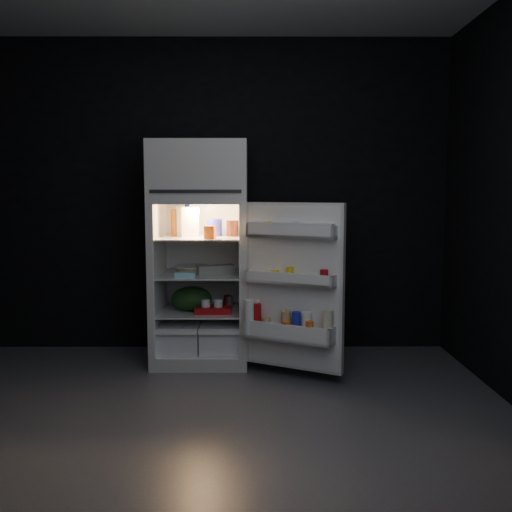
{
  "coord_description": "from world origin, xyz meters",
  "views": [
    {
      "loc": [
        0.32,
        -3.31,
        1.38
      ],
      "look_at": [
        0.33,
        1.0,
        0.9
      ],
      "focal_mm": 40.0,
      "sensor_mm": 36.0,
      "label": 1
    }
  ],
  "objects_px": {
    "refrigerator": "(201,245)",
    "egg_carton": "(216,270)",
    "fridge_door": "(292,290)",
    "yogurt_tray": "(213,310)",
    "milk_jug": "(188,222)"
  },
  "relations": [
    {
      "from": "milk_jug",
      "to": "egg_carton",
      "type": "distance_m",
      "value": 0.45
    },
    {
      "from": "fridge_door",
      "to": "yogurt_tray",
      "type": "relative_size",
      "value": 4.22
    },
    {
      "from": "refrigerator",
      "to": "milk_jug",
      "type": "xyz_separation_m",
      "value": [
        -0.1,
        -0.03,
        0.19
      ]
    },
    {
      "from": "fridge_door",
      "to": "egg_carton",
      "type": "relative_size",
      "value": 4.08
    },
    {
      "from": "yogurt_tray",
      "to": "milk_jug",
      "type": "bearing_deg",
      "value": 144.53
    },
    {
      "from": "fridge_door",
      "to": "milk_jug",
      "type": "distance_m",
      "value": 1.07
    },
    {
      "from": "yogurt_tray",
      "to": "refrigerator",
      "type": "bearing_deg",
      "value": 121.54
    },
    {
      "from": "refrigerator",
      "to": "fridge_door",
      "type": "height_order",
      "value": "refrigerator"
    },
    {
      "from": "fridge_door",
      "to": "milk_jug",
      "type": "height_order",
      "value": "fridge_door"
    },
    {
      "from": "refrigerator",
      "to": "egg_carton",
      "type": "height_order",
      "value": "refrigerator"
    },
    {
      "from": "fridge_door",
      "to": "refrigerator",
      "type": "bearing_deg",
      "value": 142.15
    },
    {
      "from": "fridge_door",
      "to": "yogurt_tray",
      "type": "distance_m",
      "value": 0.75
    },
    {
      "from": "refrigerator",
      "to": "egg_carton",
      "type": "xyz_separation_m",
      "value": [
        0.12,
        -0.06,
        -0.19
      ]
    },
    {
      "from": "refrigerator",
      "to": "egg_carton",
      "type": "bearing_deg",
      "value": -27.29
    },
    {
      "from": "egg_carton",
      "to": "yogurt_tray",
      "type": "xyz_separation_m",
      "value": [
        -0.01,
        -0.11,
        -0.31
      ]
    }
  ]
}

